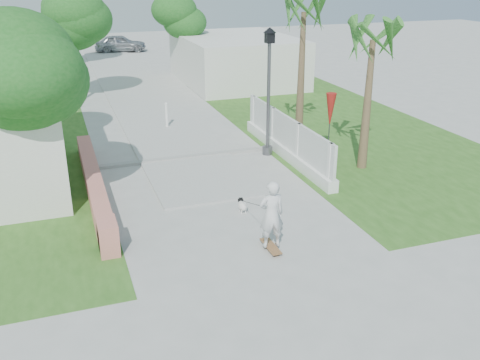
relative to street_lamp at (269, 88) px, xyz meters
name	(u,v)px	position (x,y,z in m)	size (l,w,h in m)	color
ground	(243,234)	(-2.90, -5.50, -2.43)	(90.00, 90.00, 0.00)	#B7B7B2
path_strip	(128,82)	(-2.90, 14.50, -2.40)	(3.20, 36.00, 0.06)	#B7B7B2
curb	(186,157)	(-2.90, 0.50, -2.38)	(6.50, 0.25, 0.10)	#999993
grass_right	(335,125)	(4.10, 2.50, -2.42)	(8.00, 20.00, 0.01)	#2F5E1D
pink_wall	(95,188)	(-6.20, -1.95, -2.11)	(0.45, 8.20, 0.80)	#CB7368
lattice_fence	(286,142)	(0.50, -0.50, -1.88)	(0.35, 7.00, 1.50)	white
building_right	(236,59)	(3.10, 12.50, -1.13)	(6.00, 8.00, 2.60)	silver
street_lamp	(269,88)	(0.00, 0.00, 0.00)	(0.44, 0.44, 4.44)	#59595E
bollard	(167,114)	(-2.70, 4.50, -1.84)	(0.14, 0.14, 1.09)	white
patio_umbrella	(330,111)	(1.90, -1.00, -0.74)	(0.36, 0.36, 2.30)	#59595E
tree_left_near	(35,73)	(-7.38, -2.52, 1.40)	(3.60, 3.60, 5.28)	#4C3826
tree_left_mid	(6,56)	(-8.38, 2.98, 1.07)	(3.20, 3.20, 4.85)	#4C3826
tree_path_left	(70,22)	(-5.88, 10.48, 1.39)	(3.40, 3.40, 5.23)	#4C3826
tree_path_right	(179,18)	(0.32, 14.48, 1.07)	(3.00, 3.00, 4.79)	#4C3826
tree_path_far	(65,7)	(-5.68, 20.48, 1.39)	(3.20, 3.20, 5.17)	#4C3826
palm_far	(303,21)	(1.70, 1.00, 2.06)	(1.80, 1.80, 5.30)	brown
palm_near	(372,48)	(2.50, -2.30, 1.53)	(1.80, 1.80, 4.70)	brown
skateboarder	(258,207)	(-2.59, -5.73, -1.63)	(0.63, 2.83, 1.77)	#97663C
dog	(242,205)	(-2.47, -4.25, -2.22)	(0.26, 0.55, 0.37)	white
parked_car	(120,43)	(-1.70, 26.36, -1.76)	(1.57, 3.90, 1.33)	#ADB1B5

